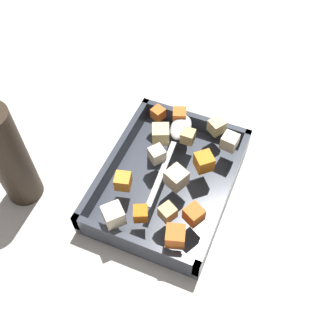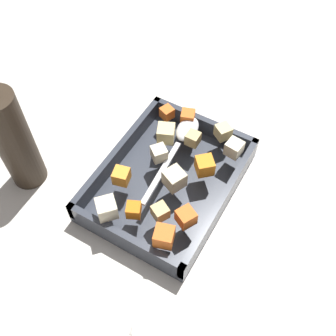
{
  "view_description": "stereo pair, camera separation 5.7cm",
  "coord_description": "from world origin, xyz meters",
  "px_view_note": "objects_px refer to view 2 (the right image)",
  "views": [
    {
      "loc": [
        -0.39,
        -0.18,
        0.67
      ],
      "look_at": [
        0.01,
        -0.01,
        0.06
      ],
      "focal_mm": 44.11,
      "sensor_mm": 36.0,
      "label": 1
    },
    {
      "loc": [
        -0.36,
        -0.23,
        0.67
      ],
      "look_at": [
        0.01,
        -0.01,
        0.06
      ],
      "focal_mm": 44.11,
      "sensor_mm": 36.0,
      "label": 2
    }
  ],
  "objects_px": {
    "baking_dish": "(168,182)",
    "small_prep_bowl": "(97,329)",
    "pepper_mill": "(14,141)",
    "serving_spoon": "(183,134)"
  },
  "relations": [
    {
      "from": "baking_dish",
      "to": "pepper_mill",
      "type": "relative_size",
      "value": 1.27
    },
    {
      "from": "small_prep_bowl",
      "to": "pepper_mill",
      "type": "bearing_deg",
      "value": 58.78
    },
    {
      "from": "baking_dish",
      "to": "small_prep_bowl",
      "type": "distance_m",
      "value": 0.29
    },
    {
      "from": "baking_dish",
      "to": "serving_spoon",
      "type": "relative_size",
      "value": 1.43
    },
    {
      "from": "baking_dish",
      "to": "small_prep_bowl",
      "type": "xyz_separation_m",
      "value": [
        -0.29,
        -0.04,
        0.0
      ]
    },
    {
      "from": "baking_dish",
      "to": "pepper_mill",
      "type": "xyz_separation_m",
      "value": [
        -0.11,
        0.25,
        0.09
      ]
    },
    {
      "from": "pepper_mill",
      "to": "small_prep_bowl",
      "type": "distance_m",
      "value": 0.35
    },
    {
      "from": "serving_spoon",
      "to": "pepper_mill",
      "type": "height_order",
      "value": "pepper_mill"
    },
    {
      "from": "pepper_mill",
      "to": "small_prep_bowl",
      "type": "xyz_separation_m",
      "value": [
        -0.17,
        -0.29,
        -0.09
      ]
    },
    {
      "from": "serving_spoon",
      "to": "small_prep_bowl",
      "type": "relative_size",
      "value": 2.01
    }
  ]
}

